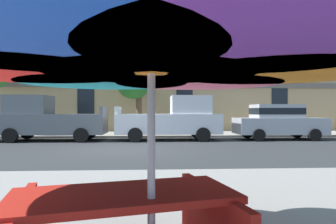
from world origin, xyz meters
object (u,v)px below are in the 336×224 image
(pickup_white, at_px, (173,119))
(sedan_silver, at_px, (278,121))
(patio_umbrella, at_px, (151,43))
(pickup_gray, at_px, (48,120))
(street_tree_middle, at_px, (136,81))

(pickup_white, bearing_deg, sedan_silver, -0.00)
(patio_umbrella, bearing_deg, sedan_silver, 63.23)
(pickup_white, height_order, sedan_silver, pickup_white)
(pickup_gray, height_order, pickup_white, same)
(street_tree_middle, bearing_deg, pickup_white, -60.70)
(sedan_silver, distance_m, street_tree_middle, 8.52)
(pickup_gray, xyz_separation_m, pickup_white, (6.10, 0.00, 0.00))
(sedan_silver, bearing_deg, pickup_gray, 180.00)
(pickup_gray, height_order, street_tree_middle, street_tree_middle)
(pickup_white, height_order, street_tree_middle, street_tree_middle)
(pickup_white, distance_m, patio_umbrella, 12.78)
(sedan_silver, distance_m, patio_umbrella, 14.26)
(sedan_silver, xyz_separation_m, street_tree_middle, (-7.36, 3.60, 2.34))
(sedan_silver, height_order, street_tree_middle, street_tree_middle)
(sedan_silver, bearing_deg, street_tree_middle, 153.92)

